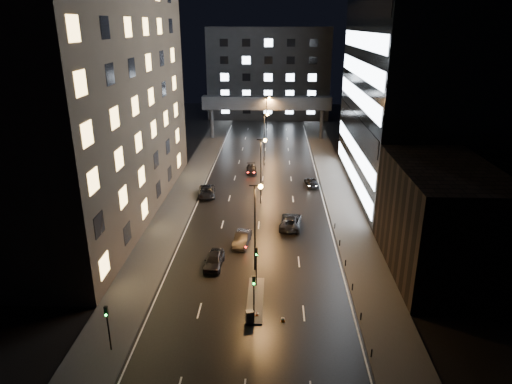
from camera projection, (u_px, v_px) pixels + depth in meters
ground at (263, 178)px, 81.03m from camera, size 160.00×160.00×0.00m
sidewalk_left at (188, 186)px, 76.81m from camera, size 5.00×110.00×0.15m
sidewalk_right at (337, 189)px, 75.83m from camera, size 5.00×110.00×0.15m
building_left at (90, 71)px, 59.97m from camera, size 15.00×48.00×40.00m
building_right_low at (440, 220)px, 49.12m from camera, size 10.00×18.00×12.00m
building_right_glass at (429, 47)px, 68.47m from camera, size 20.00×36.00×45.00m
building_far at (269, 73)px, 131.01m from camera, size 34.00×14.00×25.00m
skybridge at (267, 103)px, 106.23m from camera, size 30.00×3.00×10.00m
median_island at (255, 299)px, 45.40m from camera, size 1.60×8.00×0.15m
traffic_signal_near at (256, 260)px, 46.68m from camera, size 0.28×0.34×4.40m
traffic_signal_far at (254, 290)px, 41.53m from camera, size 0.28×0.34×4.40m
traffic_signal_corner at (107, 322)px, 37.36m from camera, size 0.28×0.34×4.40m
bollard_row at (349, 275)px, 49.10m from camera, size 0.12×25.12×0.90m
streetlight_near at (256, 216)px, 48.79m from camera, size 1.45×0.50×10.15m
streetlight_mid_a at (262, 163)px, 67.52m from camera, size 1.45×0.50×10.15m
streetlight_mid_b at (265, 132)px, 86.26m from camera, size 1.45×0.50×10.15m
streetlight_far at (267, 113)px, 104.99m from camera, size 1.45×0.50×10.15m
car_away_a at (214, 260)px, 51.42m from camera, size 2.18×4.92×1.64m
car_away_b at (242, 239)px, 56.56m from camera, size 2.31×4.96×1.57m
car_away_c at (207, 192)px, 72.42m from camera, size 3.14×5.72×1.52m
car_away_d at (252, 169)px, 83.90m from camera, size 2.23×4.66×1.31m
car_toward_a at (291, 221)px, 61.48m from camera, size 3.35×6.15×1.64m
car_toward_b at (312, 182)px, 77.06m from camera, size 2.46×4.82×1.34m
utility_cabinet at (250, 316)px, 41.72m from camera, size 0.85×0.73×1.15m
cone_a at (283, 319)px, 42.11m from camera, size 0.51×0.51×0.49m
cone_b at (257, 314)px, 42.77m from camera, size 0.49×0.49×0.56m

